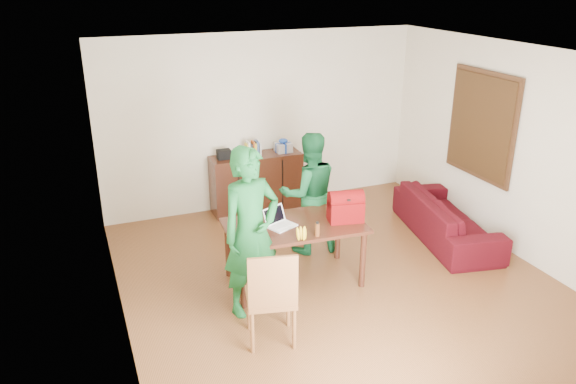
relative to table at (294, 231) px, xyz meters
name	(u,v)px	position (x,y,z in m)	size (l,w,h in m)	color
room	(339,178)	(0.50, -0.13, 0.65)	(5.20, 5.70, 2.90)	#4E2F13
table	(294,231)	(0.00, 0.00, 0.00)	(1.66, 1.00, 0.75)	black
chair	(271,314)	(-0.66, -1.00, -0.35)	(0.57, 0.55, 1.05)	brown
person_near	(251,232)	(-0.66, -0.39, 0.28)	(0.69, 0.45, 1.88)	#135825
person_far	(309,193)	(0.49, 0.69, 0.16)	(0.79, 0.62, 1.64)	#125128
laptop	(283,224)	(-0.16, -0.02, 0.14)	(0.36, 0.32, 0.21)	white
bananas	(301,237)	(-0.08, -0.40, 0.12)	(0.16, 0.10, 0.06)	gold
bottle	(317,229)	(0.12, -0.38, 0.18)	(0.06, 0.06, 0.17)	#582D14
red_bag	(346,209)	(0.60, -0.13, 0.24)	(0.40, 0.23, 0.30)	#6D0709
sofa	(446,218)	(2.44, 0.32, -0.36)	(2.04, 0.80, 0.59)	#330611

